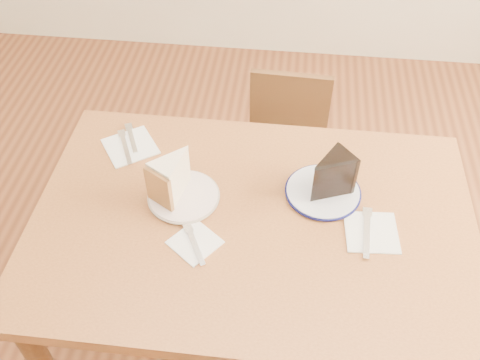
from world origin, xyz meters
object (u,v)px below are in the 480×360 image
Objects in this scene: chair_far at (284,159)px; carrot_cake at (175,176)px; table at (252,241)px; plate_cream at (184,196)px; plate_navy at (323,192)px; chocolate_cake at (328,178)px.

chair_far is 6.07× the size of carrot_cake.
plate_cream is at bearing 164.99° from table.
plate_cream and plate_navy have the same top height.
chair_far is 0.73m from carrot_cake.
chair_far is 0.61m from plate_navy.
chair_far is 5.99× the size of chocolate_cake.
chair_far is 0.66m from chocolate_cake.
plate_navy reaches higher than chair_far.
chocolate_cake reaches higher than chair_far.
plate_cream is 0.40m from chocolate_cake.
carrot_cake is 0.42m from chocolate_cake.
table is at bearing 86.21° from chair_far.
plate_cream reaches higher than table.
carrot_cake is (-0.29, -0.53, 0.41)m from chair_far.
carrot_cake is at bearing 162.37° from table.
table is at bearing -15.01° from plate_cream.
plate_cream is 0.07m from carrot_cake.
plate_navy is 0.42m from carrot_cake.
table is at bearing 77.95° from chocolate_cake.
chair_far is 3.56× the size of plate_navy.
carrot_cake is at bearing 54.20° from chocolate_cake.
table is 0.65m from chair_far.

